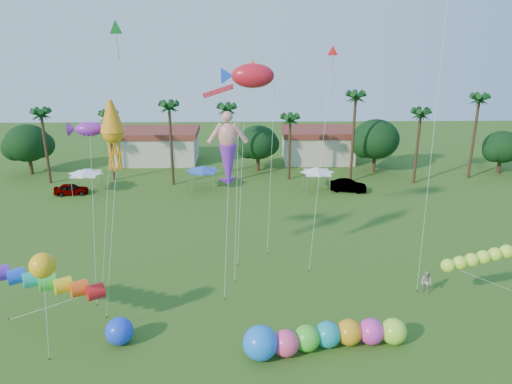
{
  "coord_description": "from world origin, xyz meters",
  "views": [
    {
      "loc": [
        -0.66,
        -21.91,
        20.12
      ],
      "look_at": [
        0.0,
        10.0,
        9.0
      ],
      "focal_mm": 35.0,
      "sensor_mm": 36.0,
      "label": 1
    }
  ],
  "objects_px": {
    "car_b": "(348,186)",
    "blue_ball": "(119,331)",
    "car_a": "(71,189)",
    "spectator_b": "(426,283)",
    "caterpillar_inflatable": "(320,337)"
  },
  "relations": [
    {
      "from": "car_a",
      "to": "spectator_b",
      "type": "relative_size",
      "value": 2.14
    },
    {
      "from": "car_a",
      "to": "blue_ball",
      "type": "relative_size",
      "value": 2.18
    },
    {
      "from": "car_b",
      "to": "car_a",
      "type": "bearing_deg",
      "value": 103.16
    },
    {
      "from": "blue_ball",
      "to": "caterpillar_inflatable",
      "type": "bearing_deg",
      "value": -4.13
    },
    {
      "from": "car_b",
      "to": "spectator_b",
      "type": "relative_size",
      "value": 2.39
    },
    {
      "from": "car_a",
      "to": "car_b",
      "type": "relative_size",
      "value": 0.89
    },
    {
      "from": "spectator_b",
      "to": "blue_ball",
      "type": "distance_m",
      "value": 22.88
    },
    {
      "from": "car_b",
      "to": "blue_ball",
      "type": "height_order",
      "value": "blue_ball"
    },
    {
      "from": "caterpillar_inflatable",
      "to": "blue_ball",
      "type": "relative_size",
      "value": 5.98
    },
    {
      "from": "car_b",
      "to": "blue_ball",
      "type": "bearing_deg",
      "value": 157.57
    },
    {
      "from": "spectator_b",
      "to": "caterpillar_inflatable",
      "type": "distance_m",
      "value": 11.42
    },
    {
      "from": "car_b",
      "to": "caterpillar_inflatable",
      "type": "height_order",
      "value": "caterpillar_inflatable"
    },
    {
      "from": "car_b",
      "to": "spectator_b",
      "type": "xyz_separation_m",
      "value": [
        1.3,
        -24.13,
        0.2
      ]
    },
    {
      "from": "caterpillar_inflatable",
      "to": "car_a",
      "type": "bearing_deg",
      "value": 120.29
    },
    {
      "from": "spectator_b",
      "to": "blue_ball",
      "type": "relative_size",
      "value": 1.02
    }
  ]
}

